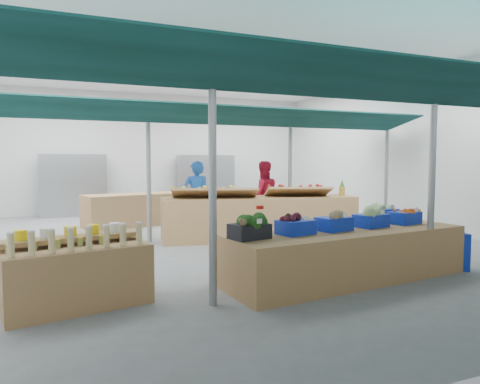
{
  "coord_description": "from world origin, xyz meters",
  "views": [
    {
      "loc": [
        -2.61,
        -8.94,
        1.77
      ],
      "look_at": [
        0.32,
        -1.6,
        1.22
      ],
      "focal_mm": 32.0,
      "sensor_mm": 36.0,
      "label": 1
    }
  ],
  "objects_px": {
    "fruit_counter": "(260,218)",
    "vendor_left": "(197,198)",
    "veg_counter": "(344,254)",
    "crate_stack": "(450,251)",
    "bottle_shelf": "(77,273)",
    "vendor_right": "(263,196)"
  },
  "relations": [
    {
      "from": "fruit_counter",
      "to": "vendor_left",
      "type": "xyz_separation_m",
      "value": [
        -1.2,
        1.1,
        0.42
      ]
    },
    {
      "from": "vendor_left",
      "to": "vendor_right",
      "type": "relative_size",
      "value": 1.0
    },
    {
      "from": "bottle_shelf",
      "to": "vendor_left",
      "type": "height_order",
      "value": "vendor_left"
    },
    {
      "from": "bottle_shelf",
      "to": "veg_counter",
      "type": "distance_m",
      "value": 3.8
    },
    {
      "from": "crate_stack",
      "to": "veg_counter",
      "type": "bearing_deg",
      "value": 173.91
    },
    {
      "from": "bottle_shelf",
      "to": "veg_counter",
      "type": "relative_size",
      "value": 0.46
    },
    {
      "from": "fruit_counter",
      "to": "crate_stack",
      "type": "bearing_deg",
      "value": -57.8
    },
    {
      "from": "veg_counter",
      "to": "crate_stack",
      "type": "distance_m",
      "value": 1.94
    },
    {
      "from": "bottle_shelf",
      "to": "fruit_counter",
      "type": "height_order",
      "value": "bottle_shelf"
    },
    {
      "from": "bottle_shelf",
      "to": "crate_stack",
      "type": "distance_m",
      "value": 5.73
    },
    {
      "from": "crate_stack",
      "to": "vendor_right",
      "type": "height_order",
      "value": "vendor_right"
    },
    {
      "from": "veg_counter",
      "to": "bottle_shelf",
      "type": "bearing_deg",
      "value": 171.17
    },
    {
      "from": "veg_counter",
      "to": "vendor_right",
      "type": "relative_size",
      "value": 2.15
    },
    {
      "from": "vendor_left",
      "to": "crate_stack",
      "type": "bearing_deg",
      "value": 128.74
    },
    {
      "from": "vendor_left",
      "to": "veg_counter",
      "type": "bearing_deg",
      "value": 109.94
    },
    {
      "from": "crate_stack",
      "to": "vendor_left",
      "type": "height_order",
      "value": "vendor_left"
    },
    {
      "from": "veg_counter",
      "to": "vendor_left",
      "type": "relative_size",
      "value": 2.15
    },
    {
      "from": "fruit_counter",
      "to": "vendor_left",
      "type": "distance_m",
      "value": 1.68
    },
    {
      "from": "crate_stack",
      "to": "vendor_left",
      "type": "distance_m",
      "value": 5.75
    },
    {
      "from": "bottle_shelf",
      "to": "vendor_left",
      "type": "distance_m",
      "value": 5.4
    },
    {
      "from": "veg_counter",
      "to": "fruit_counter",
      "type": "xyz_separation_m",
      "value": [
        0.23,
        3.63,
        0.11
      ]
    },
    {
      "from": "veg_counter",
      "to": "vendor_left",
      "type": "bearing_deg",
      "value": 95.12
    }
  ]
}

